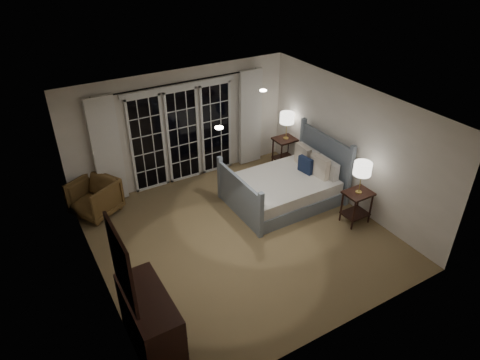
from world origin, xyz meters
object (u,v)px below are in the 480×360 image
lamp_left (363,169)px  armchair (95,197)px  dresser (151,321)px  bed (286,187)px  lamp_right (287,118)px  nightstand_left (357,202)px  nightstand_right (285,148)px

lamp_left → armchair: lamp_left is taller
lamp_left → dresser: 4.49m
bed → armchair: (-3.52, 1.51, 0.05)m
lamp_right → armchair: lamp_right is taller
lamp_right → dresser: size_ratio=0.50×
bed → armchair: bearing=156.8°
nightstand_left → armchair: 5.09m
nightstand_right → lamp_right: (0.00, -0.00, 0.74)m
nightstand_left → dresser: dresser is taller
nightstand_right → armchair: 4.39m
nightstand_right → lamp_right: lamp_right is taller
bed → lamp_right: 1.75m
dresser → bed: bearing=28.8°
lamp_left → lamp_right: (0.14, 2.53, 0.04)m
bed → dresser: bed is taller
bed → dresser: 4.16m
nightstand_left → nightstand_right: size_ratio=0.95×
lamp_right → nightstand_right: bearing=90.0°
nightstand_left → lamp_left: 0.73m
bed → nightstand_left: 1.49m
nightstand_left → dresser: (-4.37, -0.70, 0.00)m
bed → lamp_right: lamp_right is taller
nightstand_right → lamp_left: (-0.14, -2.53, 0.71)m
nightstand_left → bed: bearing=119.0°
nightstand_left → lamp_right: 2.65m
lamp_left → dresser: lamp_left is taller
nightstand_right → dresser: size_ratio=0.56×
bed → nightstand_left: bed is taller
nightstand_left → lamp_right: (0.14, 2.53, 0.77)m
nightstand_left → nightstand_right: (0.14, 2.53, 0.03)m
nightstand_right → dresser: (-4.51, -3.23, -0.02)m
bed → nightstand_left: bearing=-61.0°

